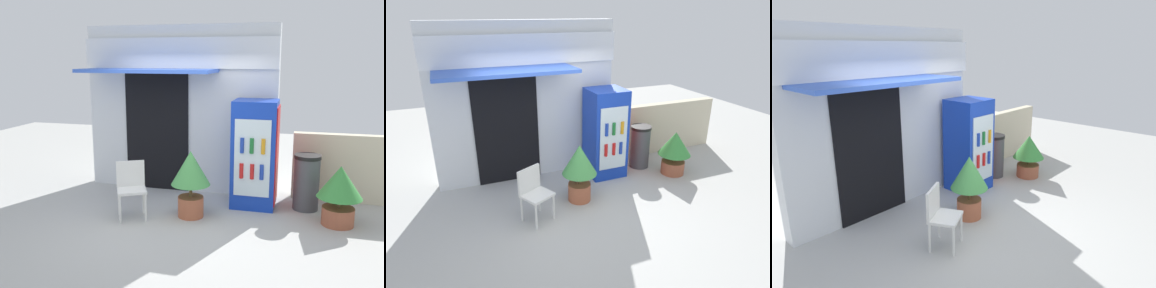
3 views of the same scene
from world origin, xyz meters
The scene contains 8 objects.
ground centered at (0.00, 0.00, 0.00)m, with size 16.00×16.00×0.00m, color #B2B2AD.
storefront_building centered at (-0.29, 1.64, 1.56)m, with size 3.50×1.17×3.00m.
drink_cooler centered at (1.18, 1.09, 0.88)m, with size 0.72×0.74×1.76m.
plastic_chair centered at (-0.59, 0.07, 0.51)m, with size 0.56×0.55×0.87m.
potted_plant_near_shop centered at (0.29, 0.31, 0.65)m, with size 0.60×0.60×1.04m.
potted_plant_curbside centered at (2.48, 0.55, 0.54)m, with size 0.65×0.65×0.90m.
trash_bin centered at (2.02, 1.11, 0.46)m, with size 0.43×0.43×0.91m.
stone_boundary_wall centered at (3.04, 1.68, 0.58)m, with size 2.54×0.20×1.17m, color beige.
Camera 3 is at (-3.41, -2.91, 2.70)m, focal length 31.12 mm.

